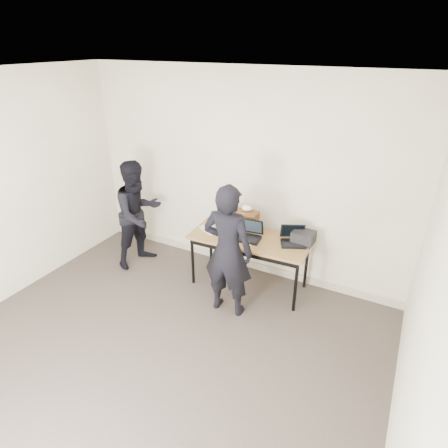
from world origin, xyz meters
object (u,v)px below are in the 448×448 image
Objects in this scene: desk at (249,242)px; equipment_box at (303,237)px; laptop_right at (293,239)px; person_observer at (139,214)px; laptop_center at (250,234)px; leather_satchel at (244,219)px; person_typist at (228,251)px; laptop_beige at (214,226)px.

desk is 5.88× the size of equipment_box.
person_observer is at bearing 163.35° from laptop_right.
leather_satchel is (-0.18, 0.23, 0.08)m from laptop_center.
person_typist is at bearing -152.53° from laptop_right.
equipment_box is (0.63, 0.20, 0.02)m from laptop_center.
laptop_beige is 0.52m from laptop_center.
leather_satchel is 1.41× the size of equipment_box.
laptop_right is at bearing -150.05° from equipment_box.
person_observer reaches higher than leather_satchel.
desk is 0.34m from leather_satchel.
person_typist is (0.16, -0.78, -0.04)m from leather_satchel.
desk is 0.58m from person_typist.
equipment_box is (0.81, -0.04, -0.05)m from leather_satchel.
person_typist is at bearing -89.18° from person_observer.
desk is 1.00× the size of person_observer.
desk is 0.95× the size of person_typist.
laptop_center is at bearing -162.57° from equipment_box.
desk is 0.67m from equipment_box.
laptop_right is (1.03, 0.12, 0.01)m from laptop_beige.
leather_satchel is at bearing 147.59° from laptop_right.
equipment_box is at bearing 5.68° from laptop_right.
equipment_box is at bearing 35.41° from laptop_beige.
person_typist is at bearing -98.45° from laptop_center.
equipment_box is at bearing -66.42° from person_observer.
laptop_beige is at bearing 162.57° from laptop_right.
desk is at bearing -163.04° from equipment_box.
person_observer is at bearing -145.59° from laptop_beige.
laptop_right is at bearing 10.99° from desk.
equipment_box is 0.99m from person_typist.
laptop_beige is 1.12m from person_observer.
laptop_right is (0.52, 0.13, 0.11)m from desk.
leather_satchel is 0.81m from equipment_box.
desk is at bearing 25.65° from laptop_beige.
laptop_center is (0.00, -0.01, 0.11)m from desk.
equipment_box is at bearing 14.10° from desk.
person_typist reaches higher than person_observer.
equipment_box is at bearing 11.37° from laptop_center.
laptop_right reaches higher than desk.
leather_satchel is (0.33, 0.22, 0.08)m from laptop_beige.
leather_satchel reaches higher than equipment_box.
leather_satchel reaches higher than laptop_center.
person_observer is (-2.15, -0.29, -0.00)m from laptop_right.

